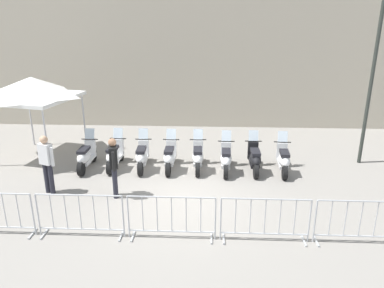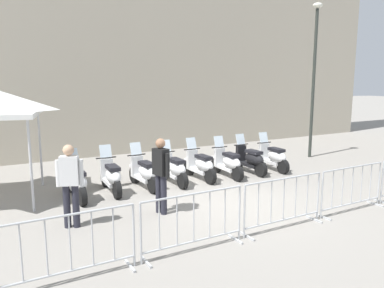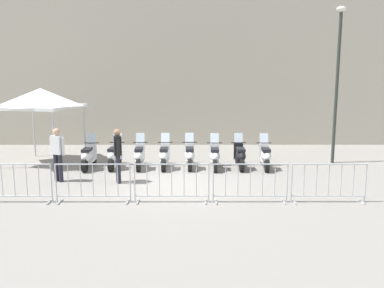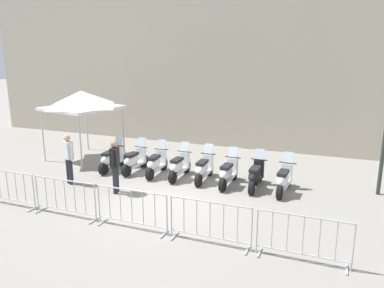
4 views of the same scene
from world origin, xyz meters
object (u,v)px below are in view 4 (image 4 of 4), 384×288
(motorcycle_1, at_px, (134,161))
(motorcycle_6, at_px, (256,176))
(barrier_segment_3, at_px, (210,223))
(officer_near_row_end, at_px, (115,164))
(motorcycle_4, at_px, (204,169))
(barrier_segment_1, at_px, (65,198))
(barrier_segment_4, at_px, (303,239))
(canopy_tent, at_px, (82,100))
(barrier_segment_2, at_px, (132,210))
(officer_mid_plaza, at_px, (68,156))
(motorcycle_7, at_px, (284,180))
(motorcycle_2, at_px, (156,164))
(barrier_segment_0, at_px, (8,188))
(motorcycle_5, at_px, (228,173))
(motorcycle_0, at_px, (112,159))
(motorcycle_3, at_px, (179,166))

(motorcycle_1, bearing_deg, motorcycle_6, 11.03)
(barrier_segment_3, xyz_separation_m, officer_near_row_end, (-4.23, 1.18, 0.46))
(motorcycle_4, relative_size, officer_near_row_end, 0.99)
(barrier_segment_1, bearing_deg, barrier_segment_4, 11.97)
(barrier_segment_3, xyz_separation_m, canopy_tent, (-8.18, 3.32, 1.99))
(barrier_segment_2, xyz_separation_m, canopy_tent, (-6.13, 3.76, 1.99))
(barrier_segment_3, bearing_deg, canopy_tent, 157.91)
(barrier_segment_1, height_order, barrier_segment_2, same)
(barrier_segment_3, xyz_separation_m, officer_mid_plaza, (-6.16, 0.91, 0.46))
(barrier_segment_1, bearing_deg, motorcycle_7, 48.62)
(motorcycle_1, bearing_deg, motorcycle_2, 9.74)
(motorcycle_1, relative_size, barrier_segment_3, 0.87)
(motorcycle_2, distance_m, officer_near_row_end, 2.14)
(barrier_segment_0, height_order, barrier_segment_3, same)
(motorcycle_4, height_order, motorcycle_5, same)
(motorcycle_0, height_order, motorcycle_7, same)
(barrier_segment_2, distance_m, barrier_segment_4, 4.19)
(barrier_segment_4, height_order, canopy_tent, canopy_tent)
(barrier_segment_0, relative_size, barrier_segment_4, 1.00)
(barrier_segment_4, height_order, officer_mid_plaza, officer_mid_plaza)
(motorcycle_1, distance_m, officer_near_row_end, 2.19)
(motorcycle_5, xyz_separation_m, officer_mid_plaza, (-4.65, -2.82, 0.53))
(barrier_segment_0, relative_size, officer_mid_plaza, 1.14)
(barrier_segment_4, bearing_deg, barrier_segment_0, -168.03)
(motorcycle_2, relative_size, motorcycle_5, 0.99)
(motorcycle_3, distance_m, motorcycle_7, 3.70)
(motorcycle_4, relative_size, barrier_segment_4, 0.87)
(motorcycle_5, height_order, barrier_segment_0, motorcycle_5)
(motorcycle_1, bearing_deg, canopy_tent, 175.62)
(motorcycle_1, xyz_separation_m, motorcycle_2, (0.92, 0.16, 0.00))
(barrier_segment_3, height_order, officer_mid_plaza, officer_mid_plaza)
(barrier_segment_1, bearing_deg, motorcycle_3, 80.07)
(motorcycle_6, bearing_deg, motorcycle_1, -168.97)
(motorcycle_0, xyz_separation_m, barrier_segment_4, (8.09, -2.34, 0.07))
(motorcycle_5, xyz_separation_m, motorcycle_6, (0.90, 0.25, 0.00))
(motorcycle_3, bearing_deg, motorcycle_0, -166.16)
(barrier_segment_0, relative_size, canopy_tent, 0.68)
(motorcycle_2, bearing_deg, motorcycle_3, 11.99)
(barrier_segment_1, distance_m, barrier_segment_4, 6.29)
(motorcycle_4, relative_size, motorcycle_7, 0.99)
(barrier_segment_4, xyz_separation_m, officer_mid_plaza, (-8.21, 0.48, 0.46))
(motorcycle_5, bearing_deg, motorcycle_1, -170.06)
(barrier_segment_2, xyz_separation_m, officer_near_row_end, (-2.18, 1.61, 0.46))
(motorcycle_5, distance_m, barrier_segment_0, 6.84)
(motorcycle_6, distance_m, barrier_segment_2, 4.64)
(motorcycle_5, xyz_separation_m, barrier_segment_1, (-2.58, -4.60, 0.07))
(motorcycle_1, distance_m, motorcycle_2, 0.93)
(barrier_segment_1, bearing_deg, motorcycle_2, 92.04)
(motorcycle_3, xyz_separation_m, officer_near_row_end, (-0.88, -2.26, 0.53))
(barrier_segment_0, bearing_deg, canopy_tent, 113.74)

